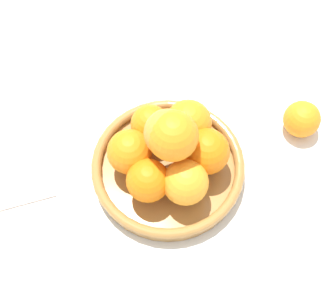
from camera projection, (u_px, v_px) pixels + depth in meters
ground_plane at (168, 172)px, 0.86m from camera, size 4.00×4.00×0.00m
fruit_bowl at (168, 167)px, 0.84m from camera, size 0.27×0.27×0.04m
orange_pile at (171, 146)px, 0.78m from camera, size 0.21×0.19×0.15m
stray_orange at (302, 119)px, 0.88m from camera, size 0.07×0.07×0.07m
napkin_folded at (15, 174)px, 0.85m from camera, size 0.16×0.16×0.01m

